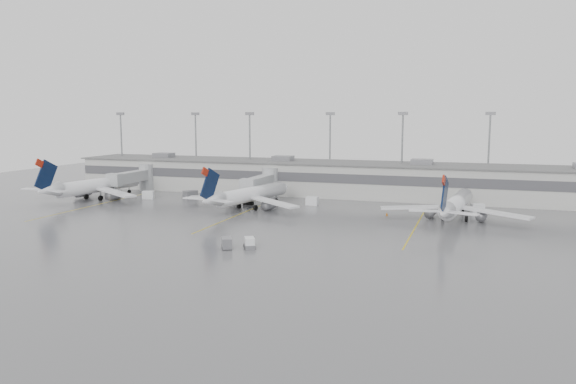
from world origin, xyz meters
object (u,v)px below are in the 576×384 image
(jet_far_left, at_px, (95,186))
(jet_mid_right, at_px, (455,204))
(baggage_tug, at_px, (250,244))
(jet_mid_left, at_px, (248,194))

(jet_far_left, xyz_separation_m, jet_mid_right, (81.71, -0.48, -0.21))
(jet_mid_right, bearing_deg, baggage_tug, -123.95)
(jet_mid_left, bearing_deg, jet_far_left, -168.37)
(jet_far_left, height_order, baggage_tug, jet_far_left)
(jet_far_left, relative_size, baggage_tug, 11.14)
(jet_far_left, bearing_deg, baggage_tug, -23.98)
(jet_far_left, distance_m, jet_mid_left, 39.63)
(jet_far_left, relative_size, jet_mid_right, 1.06)
(jet_mid_left, relative_size, baggage_tug, 10.33)
(jet_mid_right, relative_size, baggage_tug, 10.47)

